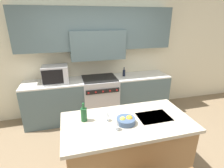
% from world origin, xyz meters
% --- Properties ---
extents(back_cabinetry, '(10.00, 0.46, 2.70)m').
position_xyz_m(back_cabinetry, '(0.00, 1.95, 1.59)').
color(back_cabinetry, beige).
rests_on(back_cabinetry, ground_plane).
extents(back_counter, '(3.26, 0.62, 0.92)m').
position_xyz_m(back_counter, '(-0.00, 1.70, 0.46)').
color(back_counter, '#4C6066').
rests_on(back_counter, ground_plane).
extents(range_stove, '(0.77, 0.70, 0.95)m').
position_xyz_m(range_stove, '(-0.00, 1.68, 0.47)').
color(range_stove, '#B7B7BC').
rests_on(range_stove, ground_plane).
extents(microwave, '(0.51, 0.39, 0.36)m').
position_xyz_m(microwave, '(-0.92, 1.70, 1.10)').
color(microwave, '#B7B7BC').
rests_on(microwave, back_counter).
extents(kitchen_island, '(1.71, 0.88, 0.92)m').
position_xyz_m(kitchen_island, '(0.03, -0.07, 0.47)').
color(kitchen_island, olive).
rests_on(kitchen_island, ground_plane).
extents(wine_bottle, '(0.08, 0.08, 0.26)m').
position_xyz_m(wine_bottle, '(-0.52, 0.08, 1.02)').
color(wine_bottle, '#194723').
rests_on(wine_bottle, kitchen_island).
extents(wine_glass_near, '(0.08, 0.08, 0.16)m').
position_xyz_m(wine_glass_near, '(-0.17, -0.22, 1.03)').
color(wine_glass_near, white).
rests_on(wine_glass_near, kitchen_island).
extents(wine_glass_far, '(0.08, 0.08, 0.16)m').
position_xyz_m(wine_glass_far, '(-0.23, 0.00, 1.03)').
color(wine_glass_far, white).
rests_on(wine_glass_far, kitchen_island).
extents(fruit_bowl, '(0.24, 0.24, 0.11)m').
position_xyz_m(fruit_bowl, '(-0.00, -0.12, 0.96)').
color(fruit_bowl, '#384C6B').
rests_on(fruit_bowl, kitchen_island).
extents(oil_bottle_on_counter, '(0.06, 0.06, 0.21)m').
position_xyz_m(oil_bottle_on_counter, '(0.59, 1.73, 1.00)').
color(oil_bottle_on_counter, black).
rests_on(oil_bottle_on_counter, back_counter).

